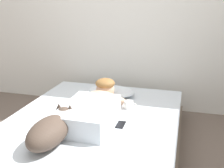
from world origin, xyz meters
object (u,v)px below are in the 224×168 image
at_px(coffee_cup, 129,105).
at_px(cell_phone, 121,125).
at_px(bed, 93,135).
at_px(pillow, 111,91).
at_px(person_lying, 94,107).
at_px(dog, 51,130).

distance_m(coffee_cup, cell_phone, 0.39).
xyz_separation_m(bed, cell_phone, (0.28, -0.04, 0.17)).
bearing_deg(coffee_cup, bed, -127.56).
bearing_deg(cell_phone, pillow, 112.05).
bearing_deg(coffee_cup, cell_phone, -88.50).
bearing_deg(person_lying, cell_phone, -17.29).
height_order(bed, pillow, pillow).
distance_m(bed, pillow, 0.67).
relative_size(pillow, cell_phone, 3.71).
relative_size(person_lying, cell_phone, 6.57).
bearing_deg(pillow, bed, -90.16).
height_order(bed, cell_phone, cell_phone).
relative_size(bed, coffee_cup, 16.48).
xyz_separation_m(bed, dog, (-0.16, -0.46, 0.27)).
height_order(person_lying, dog, person_lying).
distance_m(dog, coffee_cup, 0.92).
distance_m(pillow, dog, 1.11).
xyz_separation_m(coffee_cup, cell_phone, (0.01, -0.39, -0.03)).
bearing_deg(person_lying, dog, -108.11).
height_order(pillow, cell_phone, pillow).
bearing_deg(bed, dog, -109.51).
bearing_deg(dog, person_lying, 71.89).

